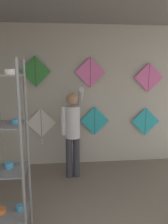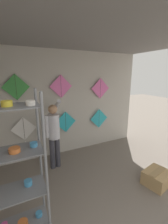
{
  "view_description": "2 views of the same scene",
  "coord_description": "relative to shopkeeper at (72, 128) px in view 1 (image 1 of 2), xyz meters",
  "views": [
    {
      "loc": [
        -0.65,
        -0.75,
        1.95
      ],
      "look_at": [
        -0.26,
        3.31,
        1.15
      ],
      "focal_mm": 35.0,
      "sensor_mm": 36.0,
      "label": 1
    },
    {
      "loc": [
        -1.28,
        -0.2,
        2.2
      ],
      "look_at": [
        0.43,
        3.31,
        1.21
      ],
      "focal_mm": 24.0,
      "sensor_mm": 36.0,
      "label": 2
    }
  ],
  "objects": [
    {
      "name": "kite_3",
      "position": [
        -0.68,
        0.54,
        0.98
      ],
      "size": [
        0.59,
        0.01,
        0.59
      ],
      "color": "#338C38"
    },
    {
      "name": "back_panel",
      "position": [
        0.5,
        0.63,
        0.47
      ],
      "size": [
        4.57,
        0.06,
        2.8
      ],
      "primitive_type": "cube",
      "color": "#BCB7AD",
      "rests_on": "ground"
    },
    {
      "name": "shopkeeper",
      "position": [
        0.0,
        0.0,
        0.0
      ],
      "size": [
        0.42,
        0.59,
        1.65
      ],
      "rotation": [
        0.0,
        0.0,
        0.13
      ],
      "color": "#383842",
      "rests_on": "ground"
    },
    {
      "name": "kite_4",
      "position": [
        0.38,
        0.54,
        0.96
      ],
      "size": [
        0.59,
        0.01,
        0.59
      ],
      "color": "pink"
    },
    {
      "name": "kite_0",
      "position": [
        -0.6,
        0.54,
        -0.06
      ],
      "size": [
        0.59,
        0.04,
        0.73
      ],
      "color": "white"
    },
    {
      "name": "kite_2",
      "position": [
        1.55,
        0.54,
        -0.05
      ],
      "size": [
        0.59,
        0.01,
        0.59
      ],
      "color": "#28B2C6"
    },
    {
      "name": "kite_1",
      "position": [
        0.48,
        0.54,
        -0.01
      ],
      "size": [
        0.59,
        0.01,
        0.59
      ],
      "color": "#28B2C6"
    },
    {
      "name": "kite_5",
      "position": [
        1.57,
        0.54,
        0.86
      ],
      "size": [
        0.59,
        0.01,
        0.59
      ],
      "color": "pink"
    }
  ]
}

